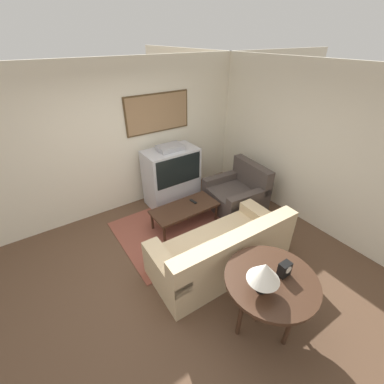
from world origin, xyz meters
The scene contains 12 objects.
ground_plane centered at (0.00, 0.00, 0.00)m, with size 12.00×12.00×0.00m, color brown.
wall_back centered at (0.02, 2.13, 1.36)m, with size 12.00×0.10×2.70m.
wall_right centered at (2.63, 0.00, 1.35)m, with size 0.06×12.00×2.70m.
area_rug centered at (0.54, 0.86, 0.01)m, with size 2.08×1.66×0.01m.
tv centered at (0.89, 1.67, 0.59)m, with size 1.03×0.59×1.23m.
couch centered at (0.59, -0.27, 0.30)m, with size 2.05×0.98×0.84m.
armchair centered at (1.84, 0.77, 0.28)m, with size 1.02×1.06×0.88m.
coffee_table centered at (0.68, 0.87, 0.35)m, with size 1.19×0.54×0.39m.
console_table centered at (0.44, -1.22, 0.69)m, with size 1.01×1.01×0.76m.
table_lamp centered at (0.24, -1.25, 1.02)m, with size 0.33×0.33×0.37m.
mantel_clock centered at (0.59, -1.25, 0.84)m, with size 0.13×0.10×0.17m.
remote centered at (0.90, 0.92, 0.40)m, with size 0.06×0.16×0.02m.
Camera 1 is at (-1.30, -2.26, 2.99)m, focal length 24.00 mm.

